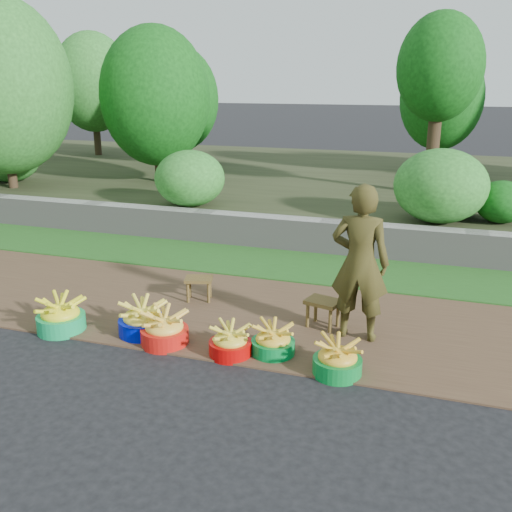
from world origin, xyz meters
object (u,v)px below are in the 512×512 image
(basin_c, at_px, (164,330))
(stool_right, at_px, (323,305))
(basin_b, at_px, (143,320))
(basin_a, at_px, (61,316))
(vendor_woman, at_px, (360,263))
(basin_d, at_px, (230,342))
(basin_f, at_px, (337,360))
(basin_e, at_px, (273,341))
(stool_left, at_px, (199,282))

(basin_c, xyz_separation_m, stool_right, (1.53, 0.94, 0.11))
(basin_b, bearing_deg, stool_right, 23.21)
(basin_b, bearing_deg, basin_c, -22.05)
(basin_a, height_order, vendor_woman, vendor_woman)
(basin_c, bearing_deg, vendor_woman, 22.57)
(basin_c, xyz_separation_m, basin_d, (0.77, -0.02, -0.02))
(basin_d, xyz_separation_m, vendor_woman, (1.17, 0.83, 0.73))
(basin_b, xyz_separation_m, basin_f, (2.23, -0.21, -0.02))
(basin_d, bearing_deg, basin_f, -2.41)
(basin_e, height_order, stool_left, basin_e)
(basin_f, distance_m, stool_right, 1.08)
(basin_b, xyz_separation_m, vendor_woman, (2.28, 0.67, 0.70))
(basin_b, distance_m, basin_c, 0.37)
(basin_a, xyz_separation_m, basin_d, (2.04, 0.04, -0.03))
(basin_b, height_order, stool_right, basin_b)
(basin_a, bearing_deg, stool_right, 19.61)
(basin_b, relative_size, basin_c, 1.04)
(basin_d, bearing_deg, stool_right, 51.46)
(basin_b, bearing_deg, basin_d, -8.17)
(basin_a, relative_size, basin_f, 1.13)
(stool_right, distance_m, vendor_woman, 0.73)
(basin_b, height_order, vendor_woman, vendor_woman)
(stool_right, bearing_deg, stool_left, 169.17)
(basin_e, height_order, stool_right, stool_right)
(basin_a, relative_size, basin_c, 1.04)
(basin_b, relative_size, basin_d, 1.20)
(basin_a, bearing_deg, basin_d, 1.08)
(basin_c, distance_m, stool_right, 1.80)
(basin_c, height_order, basin_f, basin_c)
(basin_a, xyz_separation_m, basin_c, (1.28, 0.06, -0.01))
(basin_c, height_order, stool_right, basin_c)
(vendor_woman, bearing_deg, basin_c, 23.88)
(basin_f, bearing_deg, stool_right, 109.52)
(basin_b, bearing_deg, basin_f, -5.28)
(vendor_woman, bearing_deg, basin_e, 42.99)
(basin_e, bearing_deg, basin_c, -173.65)
(basin_c, xyz_separation_m, vendor_woman, (1.94, 0.81, 0.70))
(basin_b, bearing_deg, basin_a, -168.09)
(basin_a, distance_m, basin_c, 1.28)
(basin_b, height_order, basin_f, basin_b)
(basin_a, xyz_separation_m, basin_e, (2.46, 0.19, -0.03))
(basin_e, distance_m, basin_f, 0.74)
(basin_e, bearing_deg, basin_d, -159.86)
(basin_b, distance_m, vendor_woman, 2.48)
(basin_c, relative_size, stool_left, 1.27)
(basin_a, xyz_separation_m, stool_left, (1.12, 1.32, 0.08))
(stool_right, bearing_deg, basin_e, -113.45)
(basin_e, relative_size, vendor_woman, 0.27)
(basin_a, bearing_deg, vendor_woman, 15.06)
(basin_b, relative_size, stool_left, 1.33)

